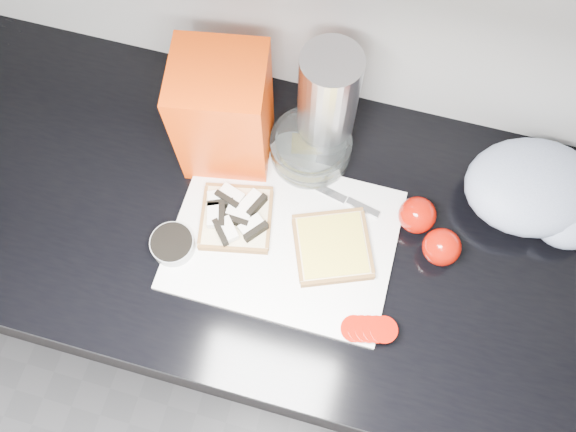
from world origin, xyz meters
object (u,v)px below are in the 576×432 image
object	(u,v)px
glass_bowl	(310,149)
bread_bag	(224,114)
steel_canister	(327,105)
cutting_board	(284,240)

from	to	relation	value
glass_bowl	bread_bag	world-z (taller)	bread_bag
bread_bag	steel_canister	world-z (taller)	steel_canister
bread_bag	steel_canister	bearing A→B (deg)	10.55
glass_bowl	bread_bag	xyz separation A→B (m)	(-0.16, -0.02, 0.09)
glass_bowl	steel_canister	world-z (taller)	steel_canister
bread_bag	steel_canister	distance (m)	0.18
bread_bag	steel_canister	size ratio (longest dim) A/B	0.98
cutting_board	glass_bowl	xyz separation A→B (m)	(0.00, 0.18, 0.03)
cutting_board	glass_bowl	world-z (taller)	glass_bowl
cutting_board	steel_canister	bearing A→B (deg)	85.11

